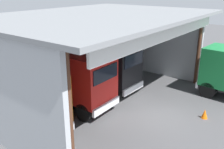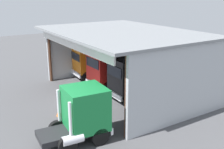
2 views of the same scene
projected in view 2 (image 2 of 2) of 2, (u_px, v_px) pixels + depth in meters
name	position (u px, v px, depth m)	size (l,w,h in m)	color
ground_plane	(78.00, 103.00, 22.46)	(80.00, 80.00, 0.00)	#4C4C4F
workshop_shed	(133.00, 49.00, 24.13)	(14.46, 10.65, 5.66)	#ADB2B7
truck_orange_center_bay	(88.00, 62.00, 28.42)	(2.81, 4.39, 3.65)	orange
truck_red_center_left_bay	(107.00, 69.00, 25.42)	(2.77, 5.31, 3.59)	red
truck_black_yard_outside	(129.00, 78.00, 22.78)	(2.64, 4.72, 3.61)	black
truck_green_right_bay	(82.00, 113.00, 16.35)	(2.66, 4.41, 3.38)	#197F3D
oil_drum	(194.00, 95.00, 22.84)	(0.58, 0.58, 0.94)	#197233
tool_cart	(191.00, 99.00, 21.97)	(0.90, 0.60, 1.00)	#1E59A5
traffic_cone	(59.00, 112.00, 20.01)	(0.36, 0.36, 0.56)	orange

